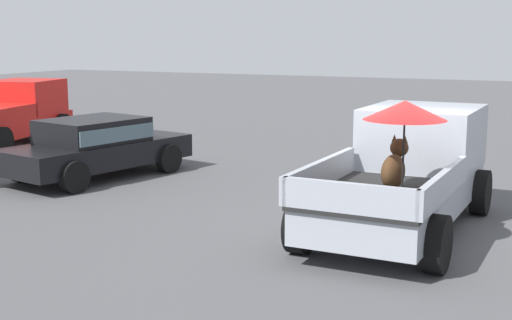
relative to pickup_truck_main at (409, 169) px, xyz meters
name	(u,v)px	position (x,y,z in m)	size (l,w,h in m)	color
ground_plane	(399,232)	(-0.45, 0.02, -0.97)	(80.00, 80.00, 0.00)	#4C4C4F
pickup_truck_main	(409,169)	(0.00, 0.00, 0.00)	(5.09, 2.34, 2.23)	black
pickup_truck_red	(8,114)	(3.89, 12.59, -0.09)	(5.07, 2.92, 1.80)	black
parked_sedan_near	(96,145)	(1.01, 7.20, -0.22)	(4.57, 2.64, 1.33)	black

